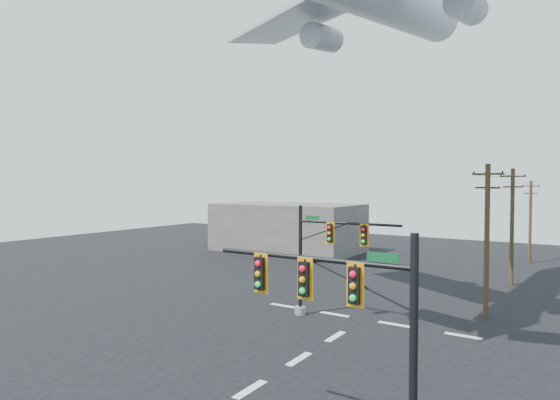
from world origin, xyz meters
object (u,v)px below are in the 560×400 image
Objects in this scene: airliner at (389,1)px; utility_pole_c at (530,220)px; utility_pole_a at (487,237)px; utility_pole_b at (512,224)px; signal_mast_far at (320,258)px; signal_mast_near at (355,331)px.

utility_pole_c is at bearing -8.23° from airliner.
utility_pole_a is 1.00× the size of utility_pole_b.
utility_pole_b is at bearing 62.53° from signal_mast_far.
utility_pole_a is at bearing -56.42° from airliner.
signal_mast_near is at bearing -101.09° from utility_pole_b.
airliner reaches higher than utility_pole_a.
airliner reaches higher than utility_pole_c.
utility_pole_a reaches higher than signal_mast_far.
signal_mast_near is 0.75× the size of utility_pole_b.
signal_mast_near is 23.15m from airliner.
utility_pole_a is 1.10× the size of utility_pole_c.
signal_mast_near is 0.75× the size of utility_pole_a.
signal_mast_far is at bearing -126.90° from utility_pole_b.
airliner is at bearing -87.07° from utility_pole_c.
utility_pole_b is at bearing -76.23° from utility_pole_c.
utility_pole_b is 13.52m from utility_pole_c.
airliner reaches higher than signal_mast_near.
airliner is (-5.49, -3.15, 15.05)m from utility_pole_a.
utility_pole_c is at bearing 73.26° from signal_mast_far.
signal_mast_near is at bearing -83.28° from utility_pole_a.
signal_mast_far is 0.73× the size of utility_pole_b.
signal_mast_far is at bearing -91.85° from utility_pole_c.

